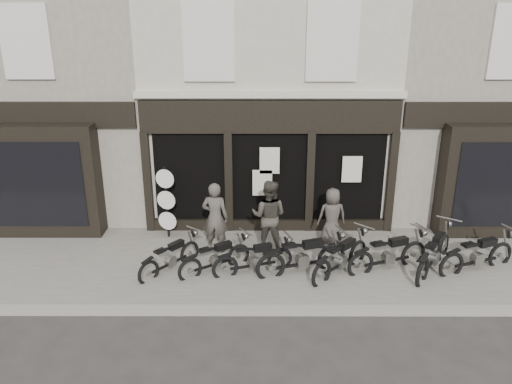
{
  "coord_description": "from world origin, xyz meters",
  "views": [
    {
      "loc": [
        -0.35,
        -10.49,
        6.1
      ],
      "look_at": [
        -0.37,
        1.6,
        1.75
      ],
      "focal_mm": 35.0,
      "sensor_mm": 36.0,
      "label": 1
    }
  ],
  "objects_px": {
    "motorcycle_0": "(170,260)",
    "motorcycle_4": "(341,260)",
    "motorcycle_3": "(303,260)",
    "man_left": "(215,217)",
    "motorcycle_2": "(254,261)",
    "motorcycle_7": "(477,258)",
    "motorcycle_1": "(216,260)",
    "motorcycle_6": "(434,256)",
    "man_centre": "(269,216)",
    "man_right": "(332,216)",
    "motorcycle_5": "(389,257)",
    "advert_sign_post": "(167,206)"
  },
  "relations": [
    {
      "from": "motorcycle_3",
      "to": "man_centre",
      "type": "xyz_separation_m",
      "value": [
        -0.81,
        1.2,
        0.65
      ]
    },
    {
      "from": "motorcycle_2",
      "to": "motorcycle_3",
      "type": "xyz_separation_m",
      "value": [
        1.19,
        -0.0,
        0.05
      ]
    },
    {
      "from": "motorcycle_5",
      "to": "motorcycle_7",
      "type": "relative_size",
      "value": 1.0
    },
    {
      "from": "motorcycle_7",
      "to": "man_left",
      "type": "relative_size",
      "value": 1.12
    },
    {
      "from": "motorcycle_5",
      "to": "man_right",
      "type": "xyz_separation_m",
      "value": [
        -1.22,
        1.45,
        0.48
      ]
    },
    {
      "from": "motorcycle_7",
      "to": "advert_sign_post",
      "type": "height_order",
      "value": "advert_sign_post"
    },
    {
      "from": "man_right",
      "to": "motorcycle_1",
      "type": "bearing_deg",
      "value": 22.25
    },
    {
      "from": "motorcycle_3",
      "to": "man_left",
      "type": "distance_m",
      "value": 2.57
    },
    {
      "from": "motorcycle_0",
      "to": "motorcycle_3",
      "type": "relative_size",
      "value": 0.73
    },
    {
      "from": "motorcycle_2",
      "to": "motorcycle_1",
      "type": "bearing_deg",
      "value": 156.26
    },
    {
      "from": "motorcycle_4",
      "to": "motorcycle_7",
      "type": "xyz_separation_m",
      "value": [
        3.38,
        0.13,
        0.01
      ]
    },
    {
      "from": "motorcycle_2",
      "to": "motorcycle_7",
      "type": "distance_m",
      "value": 5.51
    },
    {
      "from": "motorcycle_0",
      "to": "motorcycle_7",
      "type": "distance_m",
      "value": 7.57
    },
    {
      "from": "motorcycle_1",
      "to": "motorcycle_7",
      "type": "height_order",
      "value": "motorcycle_7"
    },
    {
      "from": "motorcycle_4",
      "to": "motorcycle_5",
      "type": "distance_m",
      "value": 1.22
    },
    {
      "from": "motorcycle_7",
      "to": "motorcycle_4",
      "type": "bearing_deg",
      "value": 160.84
    },
    {
      "from": "motorcycle_5",
      "to": "motorcycle_6",
      "type": "relative_size",
      "value": 1.04
    },
    {
      "from": "motorcycle_7",
      "to": "motorcycle_5",
      "type": "bearing_deg",
      "value": 157.43
    },
    {
      "from": "motorcycle_5",
      "to": "man_right",
      "type": "bearing_deg",
      "value": 108.69
    },
    {
      "from": "motorcycle_4",
      "to": "man_centre",
      "type": "height_order",
      "value": "man_centre"
    },
    {
      "from": "motorcycle_0",
      "to": "motorcycle_3",
      "type": "xyz_separation_m",
      "value": [
        3.25,
        -0.12,
        0.07
      ]
    },
    {
      "from": "man_centre",
      "to": "motorcycle_0",
      "type": "bearing_deg",
      "value": 38.49
    },
    {
      "from": "motorcycle_5",
      "to": "man_left",
      "type": "distance_m",
      "value": 4.5
    },
    {
      "from": "motorcycle_1",
      "to": "motorcycle_2",
      "type": "height_order",
      "value": "motorcycle_2"
    },
    {
      "from": "man_centre",
      "to": "motorcycle_3",
      "type": "bearing_deg",
      "value": 138.53
    },
    {
      "from": "motorcycle_6",
      "to": "man_centre",
      "type": "xyz_separation_m",
      "value": [
        -4.05,
        1.04,
        0.65
      ]
    },
    {
      "from": "motorcycle_1",
      "to": "man_centre",
      "type": "relative_size",
      "value": 0.9
    },
    {
      "from": "motorcycle_0",
      "to": "motorcycle_1",
      "type": "xyz_separation_m",
      "value": [
        1.12,
        -0.04,
        0.01
      ]
    },
    {
      "from": "motorcycle_1",
      "to": "advert_sign_post",
      "type": "bearing_deg",
      "value": 93.89
    },
    {
      "from": "motorcycle_2",
      "to": "man_left",
      "type": "relative_size",
      "value": 1.04
    },
    {
      "from": "motorcycle_0",
      "to": "motorcycle_4",
      "type": "relative_size",
      "value": 0.95
    },
    {
      "from": "motorcycle_0",
      "to": "motorcycle_7",
      "type": "relative_size",
      "value": 0.77
    },
    {
      "from": "man_left",
      "to": "man_centre",
      "type": "xyz_separation_m",
      "value": [
        1.4,
        0.05,
        0.02
      ]
    },
    {
      "from": "motorcycle_7",
      "to": "man_right",
      "type": "relative_size",
      "value": 1.35
    },
    {
      "from": "motorcycle_1",
      "to": "motorcycle_6",
      "type": "xyz_separation_m",
      "value": [
        5.38,
        0.08,
        0.07
      ]
    },
    {
      "from": "man_centre",
      "to": "motorcycle_2",
      "type": "bearing_deg",
      "value": 86.93
    },
    {
      "from": "motorcycle_2",
      "to": "motorcycle_0",
      "type": "bearing_deg",
      "value": 157.94
    },
    {
      "from": "man_left",
      "to": "motorcycle_4",
      "type": "bearing_deg",
      "value": 169.48
    },
    {
      "from": "motorcycle_4",
      "to": "man_right",
      "type": "xyz_separation_m",
      "value": [
        -0.02,
        1.63,
        0.49
      ]
    },
    {
      "from": "motorcycle_5",
      "to": "man_right",
      "type": "relative_size",
      "value": 1.35
    },
    {
      "from": "motorcycle_2",
      "to": "motorcycle_6",
      "type": "height_order",
      "value": "motorcycle_6"
    },
    {
      "from": "motorcycle_5",
      "to": "motorcycle_7",
      "type": "bearing_deg",
      "value": -22.6
    },
    {
      "from": "motorcycle_3",
      "to": "motorcycle_1",
      "type": "bearing_deg",
      "value": 159.59
    },
    {
      "from": "motorcycle_7",
      "to": "man_left",
      "type": "bearing_deg",
      "value": 149.85
    },
    {
      "from": "motorcycle_1",
      "to": "motorcycle_2",
      "type": "xyz_separation_m",
      "value": [
        0.94,
        -0.08,
        0.01
      ]
    },
    {
      "from": "motorcycle_1",
      "to": "motorcycle_7",
      "type": "xyz_separation_m",
      "value": [
        6.45,
        0.06,
        0.05
      ]
    },
    {
      "from": "motorcycle_3",
      "to": "advert_sign_post",
      "type": "xyz_separation_m",
      "value": [
        -3.63,
        2.01,
        0.62
      ]
    },
    {
      "from": "motorcycle_1",
      "to": "advert_sign_post",
      "type": "xyz_separation_m",
      "value": [
        -1.49,
        1.93,
        0.69
      ]
    },
    {
      "from": "motorcycle_7",
      "to": "motorcycle_6",
      "type": "bearing_deg",
      "value": 157.32
    },
    {
      "from": "motorcycle_5",
      "to": "motorcycle_1",
      "type": "bearing_deg",
      "value": 159.99
    }
  ]
}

